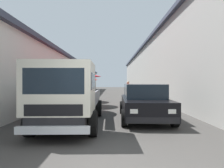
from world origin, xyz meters
name	(u,v)px	position (x,y,z in m)	size (l,w,h in m)	color
ground	(111,100)	(13.50, 0.00, 0.00)	(90.00, 90.00, 0.00)	#3D3A38
building_left_whitewash	(40,78)	(15.75, 7.19, 1.96)	(49.80, 7.50, 3.90)	beige
building_right_concrete	(181,69)	(15.75, -7.19, 2.88)	(49.80, 7.50, 5.75)	gray
fruit_stall_far_right	(78,79)	(11.59, 2.54, 1.81)	(2.84, 2.84, 2.33)	#9E9EA3
fruit_stall_near_right	(69,78)	(6.42, 2.02, 1.73)	(2.89, 2.89, 2.21)	#9E9EA3
fruit_stall_near_left	(82,79)	(9.00, 1.77, 1.72)	(2.38, 2.38, 2.32)	#9E9EA3
hatchback_car	(143,101)	(4.96, -1.44, 0.74)	(3.95, 2.00, 1.45)	black
delivery_truck	(67,98)	(3.17, 1.30, 1.04)	(4.95, 2.04, 2.08)	black
vendor_by_crates	(82,88)	(16.33, 3.05, 0.98)	(0.47, 0.52, 1.69)	#232328
vendor_in_shade	(128,89)	(13.18, -1.53, 0.94)	(0.61, 0.36, 1.63)	#232328
parked_scooter	(150,102)	(7.47, -2.24, 0.45)	(1.68, 0.53, 1.14)	black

